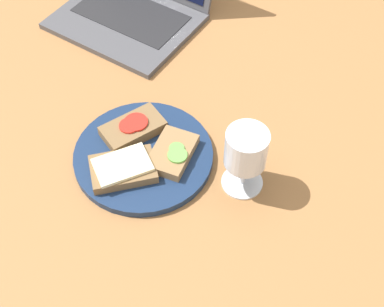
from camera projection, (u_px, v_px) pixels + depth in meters
The scene contains 6 objects.
wooden_table at pixel (157, 161), 101.03cm from camera, with size 140.00×140.00×3.00cm, color #9E6B3D.
plate at pixel (144, 156), 98.93cm from camera, with size 25.81×25.81×1.54cm, color navy.
sandwich_with_cucumber at pixel (172, 153), 97.08cm from camera, with size 8.58×11.29×2.33cm.
sandwich_with_tomato at pixel (133, 128), 100.45cm from camera, with size 10.34×13.10×2.61cm.
sandwich_with_cheese at pixel (123, 168), 94.73cm from camera, with size 13.43×13.60×2.49cm.
wine_glass at pixel (246, 152), 89.02cm from camera, with size 7.46×7.46×13.33cm.
Camera 1 is at (38.89, -47.53, 82.01)cm, focal length 50.00 mm.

